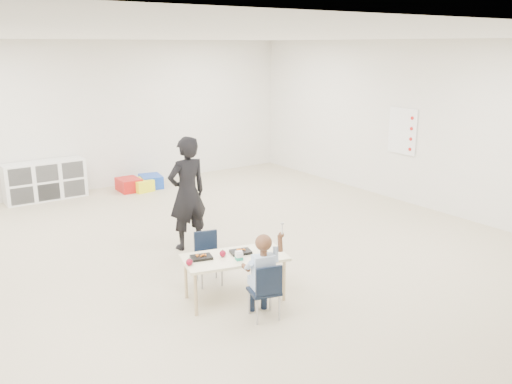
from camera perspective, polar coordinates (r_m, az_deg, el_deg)
room at (r=6.76m, az=-3.03°, el=4.05°), size 9.00×9.02×2.80m
table at (r=5.98m, az=-2.26°, el=-8.97°), size 1.21×0.81×0.51m
chair_near at (r=5.58m, az=0.86°, el=-10.29°), size 0.35×0.34×0.61m
chair_far at (r=6.36m, az=-4.98°, el=-7.04°), size 0.35×0.34×0.61m
child at (r=5.51m, az=0.87°, el=-8.64°), size 0.49×0.49×0.96m
lunch_tray_near at (r=5.95m, az=-1.62°, el=-6.32°), size 0.25×0.21×0.03m
lunch_tray_far at (r=5.84m, az=-5.77°, el=-6.86°), size 0.25×0.21×0.03m
milk_carton at (r=5.75m, az=-1.80°, el=-6.75°), size 0.09×0.09×0.10m
bread_roll at (r=5.86m, az=0.89°, el=-6.48°), size 0.09×0.09×0.07m
apple_near at (r=5.86m, az=-3.52°, el=-6.48°), size 0.07×0.07×0.07m
apple_far at (r=5.67m, az=-7.03°, el=-7.35°), size 0.07×0.07×0.07m
cubby_shelf at (r=10.44m, az=-21.31°, el=1.14°), size 1.40×0.40×0.70m
rules_poster at (r=9.84m, az=15.17°, el=6.20°), size 0.02×0.60×0.80m
adult at (r=7.35m, az=-7.24°, el=-0.14°), size 0.58×0.40×1.55m
bin_red at (r=10.63m, az=-13.23°, el=0.76°), size 0.39×0.50×0.24m
bin_yellow at (r=10.60m, az=-12.03°, el=0.73°), size 0.41×0.50×0.22m
bin_blue at (r=10.80m, az=-10.99°, el=1.11°), size 0.47×0.56×0.24m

